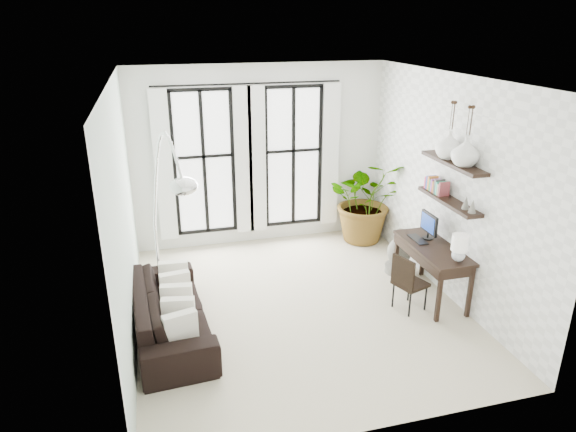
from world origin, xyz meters
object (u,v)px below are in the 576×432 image
object	(u,v)px
desk_chair	(407,280)
arc_lamp	(166,177)
plant	(367,200)
sofa	(170,311)
buddha	(399,254)
desk	(434,252)

from	to	relation	value
desk_chair	arc_lamp	bearing A→B (deg)	145.84
plant	desk_chair	distance (m)	2.54
sofa	buddha	bearing A→B (deg)	-80.84
plant	arc_lamp	distance (m)	4.10
desk	buddha	bearing A→B (deg)	94.70
sofa	buddha	world-z (taller)	buddha
buddha	desk_chair	bearing A→B (deg)	-111.50
desk_chair	desk	bearing A→B (deg)	2.71
arc_lamp	desk_chair	bearing A→B (deg)	-14.78
desk	arc_lamp	xyz separation A→B (m)	(-3.64, 0.62, 1.22)
sofa	desk	xyz separation A→B (m)	(3.74, -0.05, 0.43)
desk_chair	buddha	size ratio (longest dim) A/B	1.10
plant	desk	size ratio (longest dim) A/B	1.13
plant	desk_chair	world-z (taller)	plant
buddha	desk	bearing A→B (deg)	-85.30
plant	desk_chair	size ratio (longest dim) A/B	1.87
desk	desk_chair	distance (m)	0.61
desk	buddha	size ratio (longest dim) A/B	1.82
sofa	desk_chair	world-z (taller)	desk_chair
sofa	plant	bearing A→B (deg)	-62.51
plant	buddha	xyz separation A→B (m)	(0.01, -1.38, -0.47)
buddha	sofa	bearing A→B (deg)	-167.12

